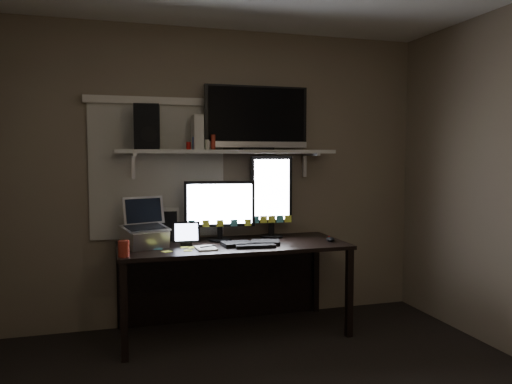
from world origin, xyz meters
name	(u,v)px	position (x,y,z in m)	size (l,w,h in m)	color
back_wall	(223,177)	(0.00, 1.80, 1.25)	(3.60, 3.60, 0.00)	#695A4B
window_blinds	(158,172)	(-0.55, 1.79, 1.30)	(1.10, 0.02, 1.10)	beige
desk	(230,262)	(0.00, 1.55, 0.55)	(1.80, 0.75, 0.73)	black
wall_shelf	(227,152)	(0.00, 1.62, 1.46)	(1.80, 0.35, 0.03)	#B0AFAB
monitor_landscape	(220,210)	(-0.08, 1.58, 0.98)	(0.58, 0.06, 0.51)	black
monitor_portrait	(271,196)	(0.39, 1.63, 1.09)	(0.36, 0.07, 0.71)	black
keyboard	(251,243)	(0.12, 1.33, 0.74)	(0.47, 0.18, 0.03)	black
mouse	(330,239)	(0.79, 1.30, 0.75)	(0.06, 0.10, 0.04)	black
notepad	(206,248)	(-0.25, 1.26, 0.74)	(0.14, 0.20, 0.01)	silver
tablet	(186,233)	(-0.37, 1.46, 0.82)	(0.21, 0.09, 0.19)	black
file_sorter	(164,225)	(-0.51, 1.72, 0.86)	(0.21, 0.09, 0.26)	black
laptop	(145,223)	(-0.69, 1.45, 0.92)	(0.33, 0.27, 0.38)	silver
cup	(124,249)	(-0.85, 1.14, 0.79)	(0.08, 0.08, 0.11)	maroon
sticky_notes	(176,249)	(-0.47, 1.32, 0.73)	(0.27, 0.20, 0.00)	#E4EE40
tv	(256,118)	(0.26, 1.65, 1.75)	(0.89, 0.16, 0.53)	black
game_console	(197,133)	(-0.25, 1.62, 1.62)	(0.07, 0.23, 0.28)	beige
speaker	(147,127)	(-0.65, 1.60, 1.65)	(0.19, 0.23, 0.35)	black
bottles	(201,141)	(-0.23, 1.58, 1.55)	(0.23, 0.05, 0.14)	#A50F0C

